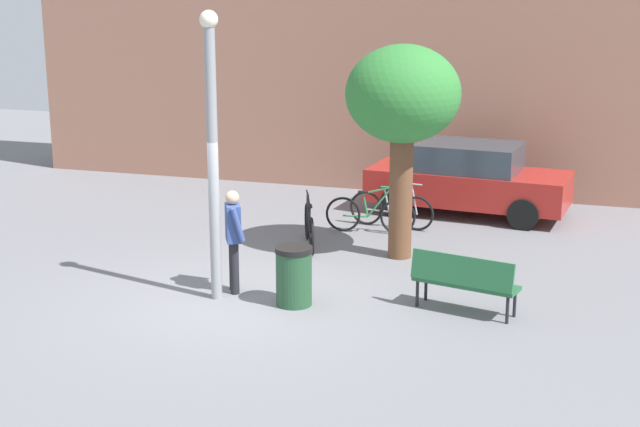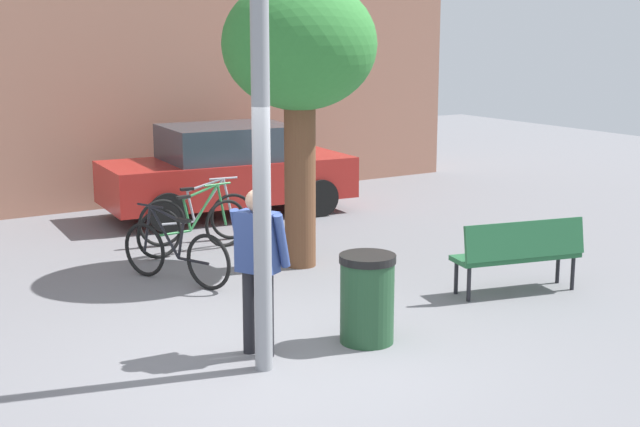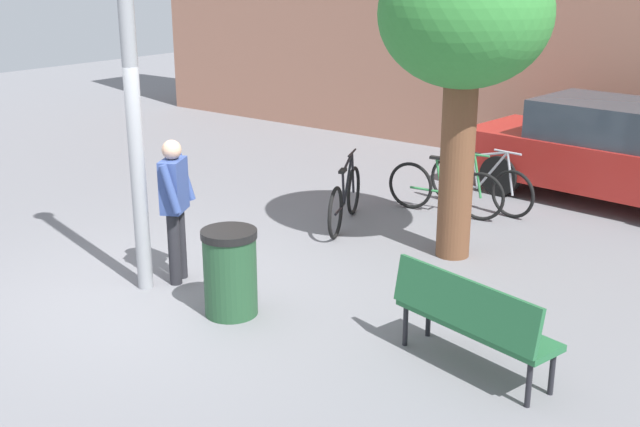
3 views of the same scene
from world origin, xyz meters
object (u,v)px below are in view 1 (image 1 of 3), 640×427
Objects in this scene: park_bench at (464,279)px; bicycle_green at (371,214)px; bicycle_silver at (392,209)px; person_by_lamppost at (234,234)px; parked_car_red at (468,179)px; bicycle_black at (309,227)px; trash_bin at (294,276)px; plaza_tree at (403,99)px; lamppost at (212,146)px.

bicycle_green is at bearing 121.67° from park_bench.
park_bench is 5.00m from bicycle_silver.
person_by_lamppost is 0.38× the size of parked_car_red.
bicycle_green is 2.68m from parked_car_red.
parked_car_red reaches higher than park_bench.
bicycle_silver is 0.42× the size of parked_car_red.
bicycle_black and bicycle_green have the same top height.
park_bench is 2.59m from trash_bin.
bicycle_silver reaches higher than park_bench.
bicycle_black is at bearing -122.73° from bicycle_silver.
parked_car_red is 6.73m from trash_bin.
trash_bin is at bearing -108.64° from plaza_tree.
person_by_lamppost is 0.93× the size of bicycle_silver.
bicycle_black reaches higher than park_bench.
bicycle_silver is 0.60m from bicycle_green.
plaza_tree is 3.01m from bicycle_green.
person_by_lamppost is 0.99× the size of bicycle_black.
bicycle_green is 1.94× the size of trash_bin.
bicycle_silver is at bearing 57.27° from bicycle_black.
plaza_tree is 3.22m from bicycle_silver.
lamppost reaches higher than trash_bin.
bicycle_silver is 4.94m from trash_bin.
park_bench is 0.99× the size of bicycle_black.
plaza_tree is at bearing 71.36° from trash_bin.
park_bench is at bearing -38.98° from bicycle_black.
bicycle_black is at bearing 83.10° from person_by_lamppost.
person_by_lamppost is 0.93× the size of bicycle_green.
person_by_lamppost is 3.91m from plaza_tree.
bicycle_silver is at bearing 71.66° from lamppost.
bicycle_green is 4.41m from trash_bin.
parked_car_red is at bearing 50.60° from bicycle_silver.
bicycle_silver is 1.94× the size of trash_bin.
person_by_lamppost reaches higher than bicycle_green.
lamppost is at bearing -111.92° from person_by_lamppost.
plaza_tree is at bearing 51.76° from person_by_lamppost.
lamppost is 7.42m from parked_car_red.
trash_bin is (-2.55, -0.41, -0.08)m from park_bench.
lamppost reaches higher than park_bench.
bicycle_silver is (-2.16, 4.51, -0.16)m from park_bench.
bicycle_black is (-3.32, 2.69, -0.16)m from park_bench.
park_bench is 0.92× the size of bicycle_silver.
lamppost is at bearing -114.20° from parked_car_red.
bicycle_silver is at bearing 107.21° from plaza_tree.
lamppost is at bearing -172.54° from park_bench.
park_bench is at bearing 1.96° from person_by_lamppost.
plaza_tree is at bearing -57.57° from bicycle_green.
bicycle_green is 0.42× the size of parked_car_red.
lamppost is 3.83m from plaza_tree.
bicycle_black is 0.94× the size of bicycle_green.
bicycle_green is at bearing -120.71° from bicycle_silver.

